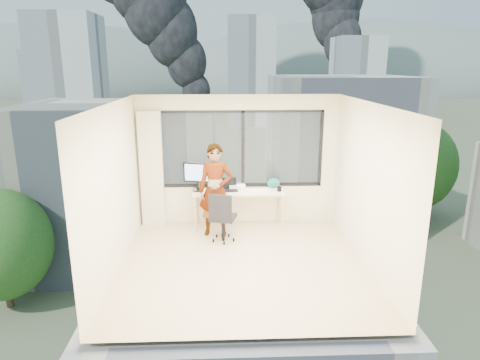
{
  "coord_description": "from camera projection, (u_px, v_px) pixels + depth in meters",
  "views": [
    {
      "loc": [
        -0.31,
        -6.38,
        3.16
      ],
      "look_at": [
        0.0,
        1.0,
        1.15
      ],
      "focal_mm": 31.87,
      "sensor_mm": 36.0,
      "label": 1
    }
  ],
  "objects": [
    {
      "name": "wall_right",
      "position": [
        369.0,
        186.0,
        6.73
      ],
      "size": [
        0.01,
        4.0,
        2.6
      ],
      "primitive_type": "cube",
      "color": "beige",
      "rests_on": "ground"
    },
    {
      "name": "tree_a",
      "position": [
        3.0,
        256.0,
        30.19
      ],
      "size": [
        7.0,
        7.0,
        8.0
      ],
      "primitive_type": null,
      "color": "#2B551C",
      "rests_on": "exterior_ground"
    },
    {
      "name": "exterior_ground",
      "position": [
        223.0,
        124.0,
        126.36
      ],
      "size": [
        400.0,
        400.0,
        0.04
      ],
      "primitive_type": "cube",
      "color": "#515B3D",
      "rests_on": "ground"
    },
    {
      "name": "chair",
      "position": [
        223.0,
        216.0,
        7.78
      ],
      "size": [
        0.6,
        0.6,
        0.96
      ],
      "primitive_type": null,
      "rotation": [
        0.0,
        0.0,
        -0.25
      ],
      "color": "black",
      "rests_on": "floor"
    },
    {
      "name": "tree_c",
      "position": [
        417.0,
        174.0,
        48.8
      ],
      "size": [
        8.4,
        8.4,
        10.0
      ],
      "primitive_type": null,
      "color": "#2B551C",
      "rests_on": "exterior_ground"
    },
    {
      "name": "wall_front",
      "position": [
        251.0,
        238.0,
        4.72
      ],
      "size": [
        4.0,
        0.01,
        2.6
      ],
      "primitive_type": "cube",
      "color": "beige",
      "rests_on": "ground"
    },
    {
      "name": "near_bldg_a",
      "position": [
        124.0,
        184.0,
        37.39
      ],
      "size": [
        16.0,
        12.0,
        14.0
      ],
      "primitive_type": "cube",
      "color": "#EFE7C8",
      "rests_on": "exterior_ground"
    },
    {
      "name": "laptop",
      "position": [
        229.0,
        185.0,
        8.38
      ],
      "size": [
        0.37,
        0.39,
        0.21
      ],
      "primitive_type": null,
      "rotation": [
        0.0,
        0.0,
        0.12
      ],
      "color": "black",
      "rests_on": "desk"
    },
    {
      "name": "far_tower_b",
      "position": [
        251.0,
        72.0,
        122.73
      ],
      "size": [
        13.0,
        13.0,
        30.0
      ],
      "primitive_type": "cube",
      "color": "silver",
      "rests_on": "exterior_ground"
    },
    {
      "name": "ceiling",
      "position": [
        243.0,
        103.0,
        6.31
      ],
      "size": [
        4.0,
        4.0,
        0.01
      ],
      "primitive_type": "cube",
      "color": "white",
      "rests_on": "ground"
    },
    {
      "name": "far_tower_c",
      "position": [
        356.0,
        77.0,
        144.02
      ],
      "size": [
        15.0,
        15.0,
        26.0
      ],
      "primitive_type": "cube",
      "color": "silver",
      "rests_on": "exterior_ground"
    },
    {
      "name": "window_wall",
      "position": [
        240.0,
        149.0,
        8.52
      ],
      "size": [
        3.3,
        0.16,
        1.55
      ],
      "primitive_type": null,
      "color": "black",
      "rests_on": "ground"
    },
    {
      "name": "pen_cup",
      "position": [
        279.0,
        188.0,
        8.36
      ],
      "size": [
        0.11,
        0.11,
        0.11
      ],
      "primitive_type": "cylinder",
      "rotation": [
        0.0,
        0.0,
        0.32
      ],
      "color": "black",
      "rests_on": "desk"
    },
    {
      "name": "near_bldg_b",
      "position": [
        337.0,
        153.0,
        45.68
      ],
      "size": [
        14.0,
        13.0,
        16.0
      ],
      "primitive_type": "cube",
      "color": "white",
      "rests_on": "exterior_ground"
    },
    {
      "name": "monitor",
      "position": [
        198.0,
        177.0,
        8.34
      ],
      "size": [
        0.58,
        0.26,
        0.57
      ],
      "primitive_type": null,
      "rotation": [
        0.0,
        0.0,
        -0.25
      ],
      "color": "black",
      "rests_on": "desk"
    },
    {
      "name": "wall_left",
      "position": [
        113.0,
        189.0,
        6.57
      ],
      "size": [
        0.01,
        4.0,
        2.6
      ],
      "primitive_type": "cube",
      "color": "beige",
      "rests_on": "ground"
    },
    {
      "name": "cellphone",
      "position": [
        217.0,
        193.0,
        8.25
      ],
      "size": [
        0.11,
        0.08,
        0.01
      ],
      "primitive_type": "cube",
      "rotation": [
        0.0,
        0.0,
        0.37
      ],
      "color": "black",
      "rests_on": "desk"
    },
    {
      "name": "floor",
      "position": [
        243.0,
        263.0,
        6.99
      ],
      "size": [
        4.0,
        4.0,
        0.01
      ],
      "primitive_type": "cube",
      "color": "beige",
      "rests_on": "ground"
    },
    {
      "name": "curtain",
      "position": [
        152.0,
        169.0,
        8.43
      ],
      "size": [
        0.45,
        0.14,
        2.3
      ],
      "primitive_type": "cube",
      "color": "beige",
      "rests_on": "floor"
    },
    {
      "name": "game_console",
      "position": [
        237.0,
        186.0,
        8.58
      ],
      "size": [
        0.33,
        0.28,
        0.08
      ],
      "primitive_type": "cube",
      "rotation": [
        0.0,
        0.0,
        0.02
      ],
      "color": "white",
      "rests_on": "desk"
    },
    {
      "name": "far_tower_d",
      "position": [
        53.0,
        82.0,
        149.99
      ],
      "size": [
        16.0,
        14.0,
        22.0
      ],
      "primitive_type": "cube",
      "color": "silver",
      "rests_on": "exterior_ground"
    },
    {
      "name": "smoke_plume_b",
      "position": [
        363.0,
        1.0,
        165.98
      ],
      "size": [
        30.0,
        18.0,
        70.0
      ],
      "primitive_type": null,
      "color": "black",
      "rests_on": "exterior_ground"
    },
    {
      "name": "hill_b",
      "position": [
        354.0,
        88.0,
        323.16
      ],
      "size": [
        300.0,
        220.0,
        96.0
      ],
      "primitive_type": "ellipsoid",
      "color": "slate",
      "rests_on": "exterior_ground"
    },
    {
      "name": "tree_b",
      "position": [
        292.0,
        271.0,
        27.0
      ],
      "size": [
        7.6,
        7.6,
        9.0
      ],
      "primitive_type": null,
      "color": "#2B551C",
      "rests_on": "exterior_ground"
    },
    {
      "name": "hill_a",
      "position": [
        60.0,
        88.0,
        314.36
      ],
      "size": [
        288.0,
        216.0,
        90.0
      ],
      "primitive_type": "ellipsoid",
      "color": "slate",
      "rests_on": "exterior_ground"
    },
    {
      "name": "desk",
      "position": [
        239.0,
        209.0,
        8.49
      ],
      "size": [
        1.8,
        0.6,
        0.75
      ],
      "primitive_type": "cube",
      "color": "#CBB688",
      "rests_on": "floor"
    },
    {
      "name": "far_tower_a",
      "position": [
        70.0,
        79.0,
        97.18
      ],
      "size": [
        14.0,
        14.0,
        28.0
      ],
      "primitive_type": "cube",
      "color": "silver",
      "rests_on": "exterior_ground"
    },
    {
      "name": "person",
      "position": [
        216.0,
        190.0,
        7.97
      ],
      "size": [
        0.69,
        0.5,
        1.76
      ],
      "primitive_type": "imported",
      "rotation": [
        0.0,
        0.0,
        -0.13
      ],
      "color": "#2D2D33",
      "rests_on": "floor"
    },
    {
      "name": "handbag",
      "position": [
        274.0,
        183.0,
        8.58
      ],
      "size": [
        0.28,
        0.18,
        0.2
      ],
      "primitive_type": "ellipsoid",
      "rotation": [
        0.0,
        0.0,
        0.18
      ],
      "color": "#0E544D",
      "rests_on": "desk"
    }
  ]
}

